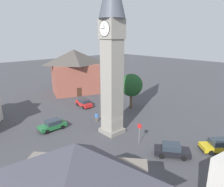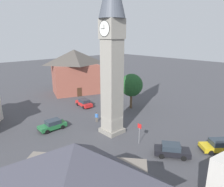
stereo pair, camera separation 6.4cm
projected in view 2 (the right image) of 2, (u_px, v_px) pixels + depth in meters
name	position (u px, v px, depth m)	size (l,w,h in m)	color
ground_plane	(112.00, 132.00, 30.02)	(200.00, 200.00, 0.00)	#424247
clock_tower	(112.00, 37.00, 26.31)	(3.48, 3.48, 23.14)	gray
car_blue_kerb	(84.00, 103.00, 40.73)	(4.27, 2.09, 1.53)	red
car_silver_kerb	(53.00, 125.00, 30.61)	(1.88, 4.16, 1.53)	#236B38
car_red_corner	(172.00, 150.00, 23.83)	(4.31, 3.84, 1.53)	black
car_white_side	(218.00, 146.00, 24.82)	(3.88, 4.28, 1.53)	gold
pedestrian	(97.00, 116.00, 33.27)	(0.50, 0.37, 1.69)	#706656
tree	(131.00, 85.00, 38.85)	(4.37, 4.37, 6.84)	brown
building_terrace_right	(75.00, 71.00, 49.72)	(11.37, 13.04, 10.64)	#995142
road_sign	(139.00, 130.00, 26.30)	(0.60, 0.07, 2.80)	gray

